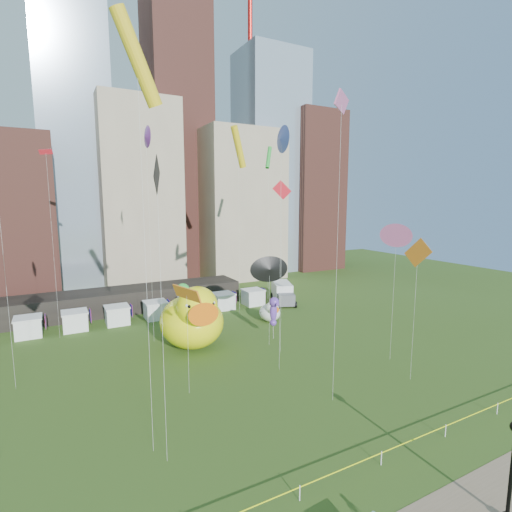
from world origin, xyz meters
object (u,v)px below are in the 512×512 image
seahorse_purple (274,309)px  big_duck (193,318)px  small_duck (270,312)px  box_truck (283,292)px  seahorse_green (183,300)px

seahorse_purple → big_duck: bearing=171.5°
big_duck → small_duck: size_ratio=2.39×
seahorse_purple → box_truck: 16.75m
big_duck → box_truck: big_duck is taller
seahorse_green → big_duck: bearing=-53.4°
small_duck → box_truck: 10.17m
seahorse_purple → small_duck: bearing=65.7°
box_truck → seahorse_green: bearing=-130.7°
seahorse_green → seahorse_purple: seahorse_green is taller
seahorse_green → seahorse_purple: size_ratio=1.40×
big_duck → small_duck: big_duck is taller
small_duck → seahorse_green: 13.44m
big_duck → box_truck: bearing=36.6°
big_duck → seahorse_green: 2.39m
big_duck → seahorse_green: (-0.54, 1.51, 1.77)m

